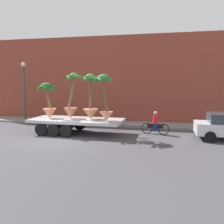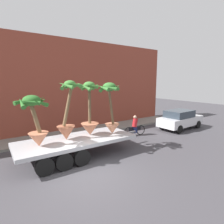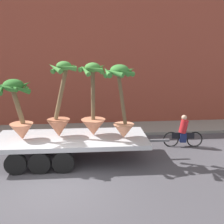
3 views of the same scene
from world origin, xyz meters
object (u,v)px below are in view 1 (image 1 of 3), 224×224
(potted_palm_rear, at_px, (105,96))
(flatbed_trailer, at_px, (73,122))
(potted_palm_middle, at_px, (91,103))
(potted_palm_extra, at_px, (71,101))
(street_lamp, at_px, (24,84))
(cyclist, at_px, (155,124))
(potted_palm_front, at_px, (48,100))

(potted_palm_rear, bearing_deg, flatbed_trailer, 173.35)
(potted_palm_rear, xyz_separation_m, potted_palm_middle, (-1.09, 0.47, -0.44))
(potted_palm_extra, distance_m, street_lamp, 6.32)
(potted_palm_rear, distance_m, potted_palm_extra, 2.46)
(potted_palm_middle, distance_m, potted_palm_extra, 1.31)
(flatbed_trailer, xyz_separation_m, potted_palm_rear, (2.24, -0.26, 1.74))
(cyclist, bearing_deg, potted_palm_rear, -156.05)
(potted_palm_front, relative_size, cyclist, 1.30)
(potted_palm_rear, xyz_separation_m, cyclist, (3.07, 1.37, -1.85))
(potted_palm_front, xyz_separation_m, potted_palm_extra, (1.58, 0.21, -0.06))
(flatbed_trailer, xyz_separation_m, potted_palm_extra, (-0.15, 0.14, 1.35))
(potted_palm_middle, height_order, potted_palm_front, potted_palm_middle)
(flatbed_trailer, distance_m, potted_palm_middle, 1.75)
(potted_palm_middle, distance_m, cyclist, 4.48)
(flatbed_trailer, distance_m, potted_palm_extra, 1.37)
(potted_palm_rear, relative_size, potted_palm_middle, 0.98)
(potted_palm_front, xyz_separation_m, street_lamp, (-3.85, 3.24, 1.04))
(potted_palm_rear, distance_m, potted_palm_middle, 1.27)
(flatbed_trailer, height_order, potted_palm_middle, potted_palm_middle)
(potted_palm_extra, bearing_deg, cyclist, 9.98)
(potted_palm_middle, bearing_deg, potted_palm_front, -174.58)
(potted_palm_middle, bearing_deg, flatbed_trailer, -169.76)
(flatbed_trailer, xyz_separation_m, cyclist, (5.32, 1.10, -0.10))
(street_lamp, bearing_deg, flatbed_trailer, -29.60)
(potted_palm_rear, distance_m, street_lamp, 8.58)
(flatbed_trailer, height_order, cyclist, cyclist)
(potted_palm_front, distance_m, street_lamp, 5.14)
(flatbed_trailer, relative_size, street_lamp, 1.47)
(cyclist, height_order, street_lamp, street_lamp)
(potted_palm_middle, bearing_deg, cyclist, 12.13)
(potted_palm_middle, bearing_deg, potted_palm_extra, -177.02)
(potted_palm_front, bearing_deg, flatbed_trailer, 2.15)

